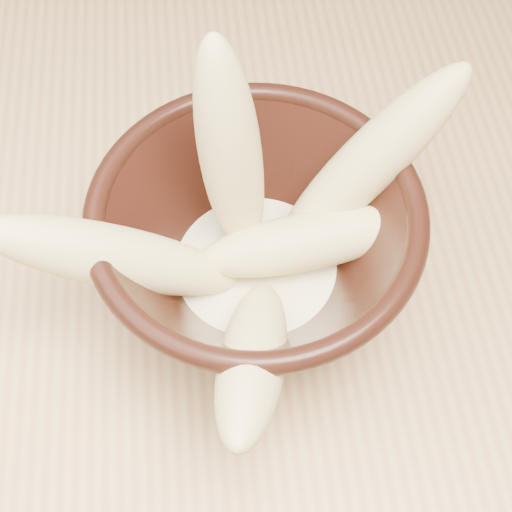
{
  "coord_description": "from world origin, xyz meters",
  "views": [
    {
      "loc": [
        -0.19,
        -0.4,
        1.26
      ],
      "look_at": [
        -0.16,
        -0.13,
        0.81
      ],
      "focal_mm": 50.0,
      "sensor_mm": 36.0,
      "label": 1
    }
  ],
  "objects": [
    {
      "name": "banana_front",
      "position": [
        -0.17,
        -0.22,
        0.84
      ],
      "size": [
        0.08,
        0.17,
        0.12
      ],
      "primitive_type": "ellipsoid",
      "rotation": [
        1.03,
        0.0,
        -0.22
      ],
      "color": "#E8D589",
      "rests_on": "bowl"
    },
    {
      "name": "bowl",
      "position": [
        -0.16,
        -0.13,
        0.82
      ],
      "size": [
        0.23,
        0.23,
        0.13
      ],
      "rotation": [
        0.0,
        0.0,
        -0.43
      ],
      "color": "black",
      "rests_on": "table"
    },
    {
      "name": "table",
      "position": [
        0.0,
        0.0,
        0.67
      ],
      "size": [
        1.2,
        0.8,
        0.75
      ],
      "color": "tan",
      "rests_on": "ground"
    },
    {
      "name": "banana_upright",
      "position": [
        -0.17,
        -0.1,
        0.89
      ],
      "size": [
        0.07,
        0.09,
        0.19
      ],
      "primitive_type": "ellipsoid",
      "rotation": [
        0.22,
        0.0,
        3.46
      ],
      "color": "#E8D589",
      "rests_on": "bowl"
    },
    {
      "name": "banana_across",
      "position": [
        -0.12,
        -0.13,
        0.83
      ],
      "size": [
        0.17,
        0.05,
        0.06
      ],
      "primitive_type": "ellipsoid",
      "rotation": [
        1.48,
        0.0,
        1.64
      ],
      "color": "#E8D589",
      "rests_on": "bowl"
    },
    {
      "name": "banana_right",
      "position": [
        -0.07,
        -0.1,
        0.87
      ],
      "size": [
        0.17,
        0.09,
        0.17
      ],
      "primitive_type": "ellipsoid",
      "rotation": [
        0.77,
        0.0,
        1.91
      ],
      "color": "#E8D589",
      "rests_on": "bowl"
    },
    {
      "name": "milk_puddle",
      "position": [
        -0.16,
        -0.13,
        0.79
      ],
      "size": [
        0.13,
        0.13,
        0.02
      ],
      "primitive_type": "cylinder",
      "color": "#F2EAC3",
      "rests_on": "bowl"
    },
    {
      "name": "banana_left",
      "position": [
        -0.25,
        -0.15,
        0.85
      ],
      "size": [
        0.18,
        0.05,
        0.14
      ],
      "primitive_type": "ellipsoid",
      "rotation": [
        0.96,
        0.0,
        -1.52
      ],
      "color": "#E8D589",
      "rests_on": "bowl"
    }
  ]
}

